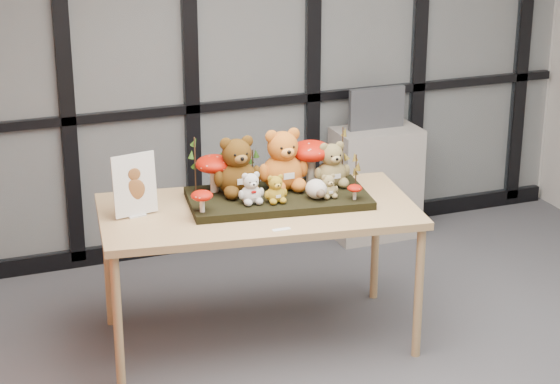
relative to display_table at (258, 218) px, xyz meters
name	(u,v)px	position (x,y,z in m)	size (l,w,h in m)	color
room_shell	(428,98)	(0.49, -1.02, 0.91)	(5.00, 5.00, 5.00)	beige
glass_partition	(253,51)	(0.49, 1.45, 0.64)	(4.90, 0.06, 2.78)	#2D383F
display_table	(258,218)	(0.00, 0.00, 0.00)	(1.89, 1.14, 0.84)	tan
diorama_tray	(278,198)	(0.14, 0.05, 0.09)	(1.03, 0.51, 0.04)	black
bear_pooh_yellow	(282,156)	(0.20, 0.14, 0.31)	(0.30, 0.27, 0.40)	#CC681E
bear_brown_medium	(237,162)	(-0.07, 0.15, 0.30)	(0.29, 0.26, 0.38)	#4E300D
bear_tan_back	(332,162)	(0.49, 0.08, 0.26)	(0.22, 0.20, 0.29)	olive
bear_small_yellow	(275,187)	(0.08, -0.06, 0.20)	(0.13, 0.12, 0.18)	#A9841D
bear_white_bow	(251,186)	(-0.05, -0.03, 0.21)	(0.15, 0.14, 0.20)	silver
bear_beige_small	(328,185)	(0.39, -0.09, 0.18)	(0.12, 0.11, 0.15)	#96844F
plush_cream_hedgehog	(316,188)	(0.32, -0.09, 0.17)	(0.09, 0.09, 0.12)	beige
mushroom_back_left	(214,172)	(-0.18, 0.23, 0.23)	(0.22, 0.22, 0.24)	#A51105
mushroom_back_right	(311,160)	(0.40, 0.17, 0.25)	(0.25, 0.25, 0.28)	#A51105
mushroom_front_left	(202,200)	(-0.35, -0.06, 0.18)	(0.12, 0.12, 0.13)	#A51105
mushroom_front_right	(355,191)	(0.52, -0.18, 0.16)	(0.09, 0.09, 0.10)	#A51105
sprig_green_far_left	(195,165)	(-0.29, 0.24, 0.28)	(0.05, 0.05, 0.33)	#143C0D
sprig_green_mid_left	(224,169)	(-0.11, 0.27, 0.22)	(0.05, 0.05, 0.22)	#143C0D
sprig_dry_far_right	(342,155)	(0.57, 0.10, 0.28)	(0.05, 0.05, 0.34)	brown
sprig_dry_mid_right	(356,172)	(0.59, -0.04, 0.22)	(0.05, 0.05, 0.22)	brown
sprig_green_centre	(253,167)	(0.06, 0.26, 0.22)	(0.05, 0.05, 0.22)	#143C0D
sign_holder	(135,187)	(-0.68, 0.12, 0.24)	(0.25, 0.08, 0.36)	silver
label_card	(281,229)	(0.00, -0.36, 0.07)	(0.10, 0.03, 0.00)	white
cabinet	(375,183)	(1.36, 1.23, -0.36)	(0.62, 0.36, 0.83)	#A1998F
monitor	(377,108)	(1.36, 1.25, 0.20)	(0.42, 0.04, 0.30)	#47494E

